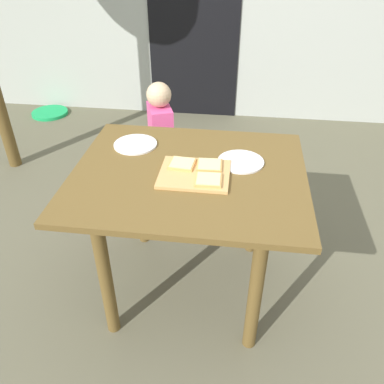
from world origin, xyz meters
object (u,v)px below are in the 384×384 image
object	(u,v)px
pizza_slice_far_right	(209,165)
plate_white_left	(135,144)
dining_table	(189,193)
plate_white_right	(241,162)
garden_hose_coil	(50,113)
pizza_slice_near_right	(209,180)
child_left	(161,140)
cutting_board	(194,174)
pizza_slice_far_left	(182,164)

from	to	relation	value
pizza_slice_far_right	plate_white_left	size ratio (longest dim) A/B	0.54
dining_table	pizza_slice_far_right	xyz separation A→B (m)	(0.09, 0.04, 0.15)
plate_white_right	garden_hose_coil	world-z (taller)	plate_white_right
pizza_slice_near_right	plate_white_left	xyz separation A→B (m)	(-0.42, 0.32, -0.02)
pizza_slice_near_right	child_left	distance (m)	1.01
cutting_board	pizza_slice_near_right	distance (m)	0.10
pizza_slice_far_right	child_left	size ratio (longest dim) A/B	0.13
cutting_board	plate_white_right	bearing A→B (deg)	34.86
dining_table	garden_hose_coil	size ratio (longest dim) A/B	2.90
plate_white_right	child_left	world-z (taller)	child_left
dining_table	pizza_slice_far_right	world-z (taller)	pizza_slice_far_right
plate_white_left	pizza_slice_far_right	bearing A→B (deg)	-24.80
dining_table	child_left	bearing A→B (deg)	110.91
pizza_slice_far_right	plate_white_left	world-z (taller)	pizza_slice_far_right
dining_table	cutting_board	world-z (taller)	cutting_board
pizza_slice_near_right	pizza_slice_far_right	xyz separation A→B (m)	(-0.01, 0.13, 0.00)
pizza_slice_far_right	pizza_slice_far_left	world-z (taller)	same
child_left	plate_white_left	bearing A→B (deg)	-91.68
cutting_board	pizza_slice_far_left	xyz separation A→B (m)	(-0.07, 0.06, 0.01)
pizza_slice_far_right	cutting_board	bearing A→B (deg)	-134.11
garden_hose_coil	child_left	bearing A→B (deg)	-42.84
cutting_board	pizza_slice_far_left	bearing A→B (deg)	137.51
dining_table	cutting_board	distance (m)	0.14
garden_hose_coil	pizza_slice_near_right	bearing A→B (deg)	-49.88
cutting_board	pizza_slice_far_right	bearing A→B (deg)	45.89
plate_white_right	plate_white_left	distance (m)	0.57
pizza_slice_near_right	child_left	world-z (taller)	child_left
pizza_slice_near_right	plate_white_left	world-z (taller)	pizza_slice_near_right
cutting_board	pizza_slice_far_left	size ratio (longest dim) A/B	2.57
plate_white_left	plate_white_right	bearing A→B (deg)	-11.02
plate_white_right	pizza_slice_near_right	bearing A→B (deg)	-123.59
garden_hose_coil	pizza_slice_far_left	bearing A→B (deg)	-50.40
cutting_board	child_left	xyz separation A→B (m)	(-0.33, 0.82, -0.26)
pizza_slice_far_right	child_left	xyz separation A→B (m)	(-0.40, 0.75, -0.27)
pizza_slice_near_right	child_left	xyz separation A→B (m)	(-0.41, 0.88, -0.27)
garden_hose_coil	plate_white_left	bearing A→B (deg)	-52.51
pizza_slice_far_right	child_left	bearing A→B (deg)	117.81
pizza_slice_far_right	pizza_slice_far_left	size ratio (longest dim) A/B	0.97
plate_white_right	child_left	distance (m)	0.90
pizza_slice_far_left	plate_white_right	distance (m)	0.29
pizza_slice_far_left	child_left	bearing A→B (deg)	109.33
pizza_slice_far_right	pizza_slice_near_right	bearing A→B (deg)	-86.48
pizza_slice_near_right	plate_white_right	distance (m)	0.25
dining_table	pizza_slice_near_right	bearing A→B (deg)	-41.54
dining_table	plate_white_right	xyz separation A→B (m)	(0.24, 0.12, 0.13)
dining_table	cutting_board	bearing A→B (deg)	-42.13
pizza_slice_near_right	cutting_board	bearing A→B (deg)	138.71
dining_table	plate_white_left	bearing A→B (deg)	144.26
pizza_slice_near_right	pizza_slice_far_right	distance (m)	0.13
plate_white_right	dining_table	bearing A→B (deg)	-153.71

